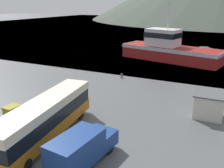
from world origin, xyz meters
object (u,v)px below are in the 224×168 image
at_px(tour_bus, 46,117).
at_px(fishing_boat, 169,49).
at_px(delivery_van, 81,148).
at_px(dock_kiosk, 209,106).
at_px(small_boat, 207,50).
at_px(storage_bin, 12,112).

bearing_deg(tour_bus, fishing_boat, 79.78).
bearing_deg(delivery_van, tour_bus, 164.24).
height_order(dock_kiosk, small_boat, dock_kiosk).
bearing_deg(small_boat, delivery_van, 61.18).
xyz_separation_m(fishing_boat, storage_bin, (-7.67, -32.77, -1.58)).
height_order(storage_bin, dock_kiosk, dock_kiosk).
bearing_deg(tour_bus, dock_kiosk, 33.60).
distance_m(delivery_van, dock_kiosk, 13.90).
bearing_deg(delivery_van, fishing_boat, 99.95).
xyz_separation_m(fishing_boat, dock_kiosk, (9.80, -24.26, -0.99)).
height_order(storage_bin, small_boat, storage_bin).
distance_m(storage_bin, dock_kiosk, 19.44).
distance_m(fishing_boat, small_boat, 14.12).
distance_m(tour_bus, fishing_boat, 34.38).
bearing_deg(small_boat, dock_kiosk, 71.07).
bearing_deg(fishing_boat, delivery_van, 16.82).
relative_size(fishing_boat, dock_kiosk, 6.81).
distance_m(dock_kiosk, small_boat, 37.08).
bearing_deg(fishing_boat, tour_bus, 9.46).
bearing_deg(tour_bus, storage_bin, 157.76).
xyz_separation_m(tour_bus, storage_bin, (-5.69, 1.56, -1.26)).
bearing_deg(storage_bin, fishing_boat, 76.83).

